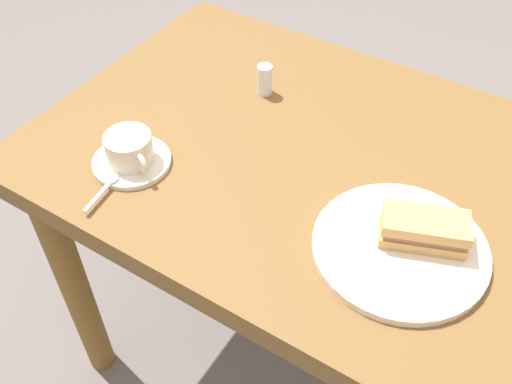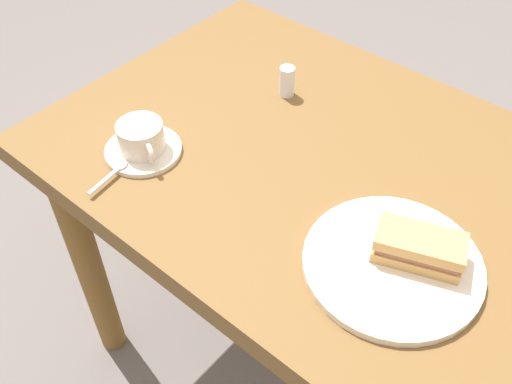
% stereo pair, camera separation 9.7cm
% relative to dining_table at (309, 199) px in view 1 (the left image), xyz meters
% --- Properties ---
extents(ground_plane, '(6.00, 6.00, 0.00)m').
position_rel_dining_table_xyz_m(ground_plane, '(0.00, 0.00, -0.65)').
color(ground_plane, '#6A615E').
extents(dining_table, '(1.06, 0.74, 0.77)m').
position_rel_dining_table_xyz_m(dining_table, '(0.00, 0.00, 0.00)').
color(dining_table, brown).
rests_on(dining_table, ground_plane).
extents(sandwich_plate, '(0.28, 0.28, 0.01)m').
position_rel_dining_table_xyz_m(sandwich_plate, '(-0.23, 0.13, 0.13)').
color(sandwich_plate, beige).
rests_on(sandwich_plate, dining_table).
extents(sandwich_front, '(0.15, 0.11, 0.05)m').
position_rel_dining_table_xyz_m(sandwich_front, '(-0.25, 0.10, 0.16)').
color(sandwich_front, tan).
rests_on(sandwich_front, sandwich_plate).
extents(coffee_saucer, '(0.14, 0.14, 0.01)m').
position_rel_dining_table_xyz_m(coffee_saucer, '(0.27, 0.20, 0.13)').
color(coffee_saucer, beige).
rests_on(coffee_saucer, dining_table).
extents(coffee_cup, '(0.11, 0.09, 0.06)m').
position_rel_dining_table_xyz_m(coffee_cup, '(0.27, 0.20, 0.16)').
color(coffee_cup, beige).
rests_on(coffee_cup, coffee_saucer).
extents(spoon, '(0.03, 0.10, 0.01)m').
position_rel_dining_table_xyz_m(spoon, '(0.26, 0.28, 0.14)').
color(spoon, silver).
rests_on(spoon, coffee_saucer).
extents(salt_shaker, '(0.03, 0.03, 0.07)m').
position_rel_dining_table_xyz_m(salt_shaker, '(0.18, -0.12, 0.16)').
color(salt_shaker, silver).
rests_on(salt_shaker, dining_table).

